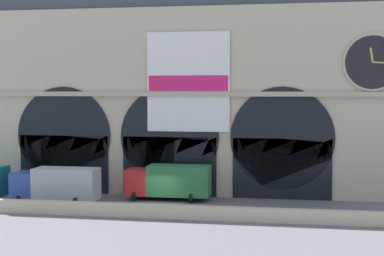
# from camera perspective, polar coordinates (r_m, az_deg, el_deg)

# --- Properties ---
(ground_plane) EXTENTS (200.00, 200.00, 0.00)m
(ground_plane) POSITION_cam_1_polar(r_m,az_deg,el_deg) (49.75, -3.42, -7.63)
(ground_plane) COLOR slate
(quay_parapet_wall) EXTENTS (90.00, 0.70, 1.04)m
(quay_parapet_wall) POSITION_cam_1_polar(r_m,az_deg,el_deg) (45.33, -4.74, -8.08)
(quay_parapet_wall) COLOR beige
(quay_parapet_wall) RESTS_ON ground
(station_building) EXTENTS (43.32, 4.99, 21.58)m
(station_building) POSITION_cam_1_polar(r_m,az_deg,el_deg) (55.90, -1.71, 4.39)
(station_building) COLOR beige
(station_building) RESTS_ON ground
(box_truck_midwest) EXTENTS (7.50, 2.91, 3.12)m
(box_truck_midwest) POSITION_cam_1_polar(r_m,az_deg,el_deg) (51.60, -13.13, -5.39)
(box_truck_midwest) COLOR #28479E
(box_truck_midwest) RESTS_ON ground
(box_truck_center) EXTENTS (7.50, 2.91, 3.12)m
(box_truck_center) POSITION_cam_1_polar(r_m,az_deg,el_deg) (52.08, -2.23, -5.22)
(box_truck_center) COLOR red
(box_truck_center) RESTS_ON ground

